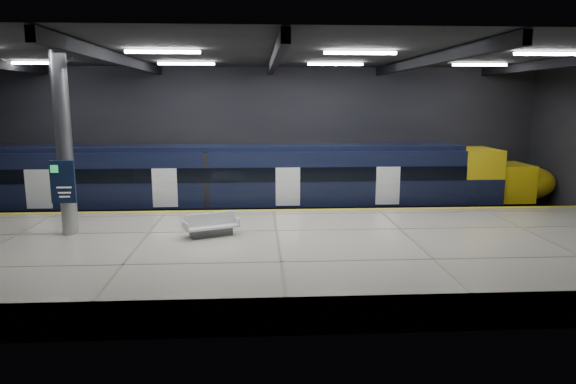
{
  "coord_description": "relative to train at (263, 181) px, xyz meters",
  "views": [
    {
      "loc": [
        -0.7,
        -20.79,
        6.22
      ],
      "look_at": [
        0.61,
        1.5,
        2.2
      ],
      "focal_mm": 32.0,
      "sensor_mm": 36.0,
      "label": 1
    }
  ],
  "objects": [
    {
      "name": "bench",
      "position": [
        -2.06,
        -7.17,
        -0.64
      ],
      "size": [
        2.2,
        1.56,
        0.9
      ],
      "rotation": [
        0.0,
        0.0,
        0.39
      ],
      "color": "#595B60",
      "rests_on": "platform"
    },
    {
      "name": "pannier_bag",
      "position": [
        -2.46,
        -6.24,
        -0.78
      ],
      "size": [
        0.31,
        0.2,
        0.35
      ],
      "primitive_type": "cube",
      "rotation": [
        0.0,
        0.0,
        0.05
      ],
      "color": "black",
      "rests_on": "platform"
    },
    {
      "name": "train",
      "position": [
        0.0,
        0.0,
        0.0
      ],
      "size": [
        29.4,
        2.84,
        3.79
      ],
      "color": "black",
      "rests_on": "ground"
    },
    {
      "name": "room_shell",
      "position": [
        0.45,
        -5.49,
        3.66
      ],
      "size": [
        30.1,
        16.1,
        8.05
      ],
      "color": "black",
      "rests_on": "ground"
    },
    {
      "name": "ground",
      "position": [
        0.45,
        -5.5,
        -2.06
      ],
      "size": [
        30.0,
        30.0,
        0.0
      ],
      "primitive_type": "plane",
      "color": "black",
      "rests_on": "ground"
    },
    {
      "name": "safety_strip",
      "position": [
        0.45,
        -2.75,
        -0.95
      ],
      "size": [
        30.0,
        0.4,
        0.01
      ],
      "primitive_type": "cube",
      "color": "gold",
      "rests_on": "platform"
    },
    {
      "name": "rails",
      "position": [
        0.45,
        0.0,
        -1.98
      ],
      "size": [
        30.0,
        1.52,
        0.16
      ],
      "color": "gray",
      "rests_on": "ground"
    },
    {
      "name": "bicycle",
      "position": [
        -1.86,
        -6.24,
        -0.54
      ],
      "size": [
        0.67,
        1.62,
        0.83
      ],
      "primitive_type": "imported",
      "rotation": [
        0.0,
        0.0,
        -0.08
      ],
      "color": "#99999E",
      "rests_on": "platform"
    },
    {
      "name": "info_column",
      "position": [
        -7.55,
        -6.52,
        2.4
      ],
      "size": [
        0.9,
        0.78,
        6.9
      ],
      "color": "#9EA0A5",
      "rests_on": "platform"
    },
    {
      "name": "platform",
      "position": [
        0.45,
        -8.0,
        -1.51
      ],
      "size": [
        30.0,
        11.0,
        1.1
      ],
      "primitive_type": "cube",
      "color": "beige",
      "rests_on": "ground"
    }
  ]
}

